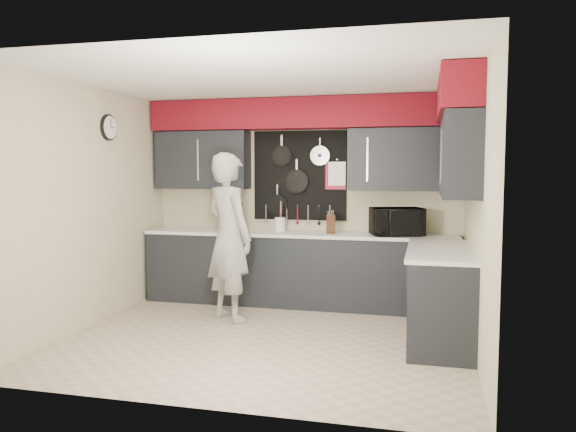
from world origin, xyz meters
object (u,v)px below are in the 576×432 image
(microwave, at_px, (396,222))
(knife_block, at_px, (331,224))
(utensil_crock, at_px, (280,224))
(coffee_maker, at_px, (232,216))
(person, at_px, (229,237))

(microwave, xyz_separation_m, knife_block, (-0.79, -0.01, -0.05))
(utensil_crock, relative_size, coffee_maker, 0.48)
(knife_block, height_order, person, person)
(person, bearing_deg, coffee_maker, -37.04)
(coffee_maker, bearing_deg, utensil_crock, 19.34)
(microwave, distance_m, person, 2.00)
(person, bearing_deg, microwave, -119.81)
(microwave, distance_m, knife_block, 0.79)
(microwave, distance_m, utensil_crock, 1.47)
(microwave, relative_size, coffee_maker, 1.63)
(knife_block, bearing_deg, microwave, -12.66)
(utensil_crock, height_order, coffee_maker, coffee_maker)
(knife_block, bearing_deg, utensil_crock, 156.38)
(coffee_maker, height_order, person, person)
(utensil_crock, bearing_deg, knife_block, -9.96)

